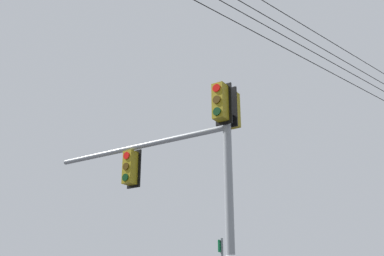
% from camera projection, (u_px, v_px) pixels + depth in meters
% --- Properties ---
extents(signal_mast_assembly, '(4.76, 4.06, 6.51)m').
position_uv_depth(signal_mast_assembly, '(194.00, 166.00, 10.90)').
color(signal_mast_assembly, gray).
rests_on(signal_mast_assembly, ground).
extents(overhead_wire_span, '(9.96, 22.49, 1.33)m').
position_uv_depth(overhead_wire_span, '(251.00, 12.00, 12.66)').
color(overhead_wire_span, black).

